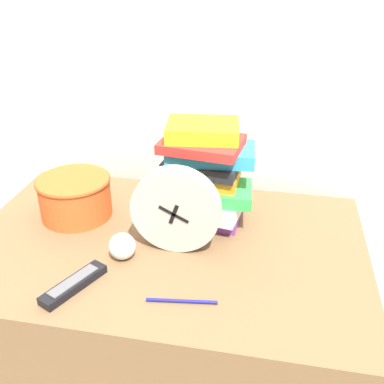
{
  "coord_description": "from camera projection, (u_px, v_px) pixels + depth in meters",
  "views": [
    {
      "loc": [
        0.26,
        -0.62,
        1.41
      ],
      "look_at": [
        0.06,
        0.4,
        0.85
      ],
      "focal_mm": 42.0,
      "sensor_mm": 36.0,
      "label": 1
    }
  ],
  "objects": [
    {
      "name": "book_stack",
      "position": [
        207.0,
        174.0,
        1.24
      ],
      "size": [
        0.26,
        0.21,
        0.29
      ],
      "color": "#7A3899",
      "rests_on": "desk"
    },
    {
      "name": "desk_clock",
      "position": [
        176.0,
        210.0,
        1.12
      ],
      "size": [
        0.23,
        0.05,
        0.23
      ],
      "color": "#B7B2A8",
      "rests_on": "desk"
    },
    {
      "name": "pen",
      "position": [
        182.0,
        301.0,
        0.99
      ],
      "size": [
        0.16,
        0.03,
        0.01
      ],
      "color": "navy",
      "rests_on": "desk"
    },
    {
      "name": "wall_back",
      "position": [
        194.0,
        32.0,
        1.33
      ],
      "size": [
        6.0,
        0.04,
        2.4
      ],
      "color": "silver",
      "rests_on": "ground_plane"
    },
    {
      "name": "crumpled_paper_ball",
      "position": [
        122.0,
        246.0,
        1.12
      ],
      "size": [
        0.07,
        0.07,
        0.07
      ],
      "color": "white",
      "rests_on": "desk"
    },
    {
      "name": "basket",
      "position": [
        75.0,
        195.0,
        1.29
      ],
      "size": [
        0.21,
        0.21,
        0.12
      ],
      "color": "#E05623",
      "rests_on": "desk"
    },
    {
      "name": "tv_remote",
      "position": [
        74.0,
        284.0,
        1.03
      ],
      "size": [
        0.11,
        0.17,
        0.02
      ],
      "color": "black",
      "rests_on": "desk"
    },
    {
      "name": "desk",
      "position": [
        168.0,
        340.0,
        1.37
      ],
      "size": [
        1.06,
        0.69,
        0.73
      ],
      "color": "brown",
      "rests_on": "ground_plane"
    }
  ]
}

